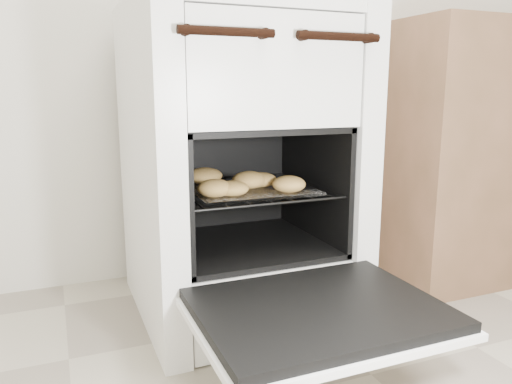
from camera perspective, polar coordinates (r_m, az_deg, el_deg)
stove at (r=1.48m, az=-2.12°, el=2.92°), size 0.59×0.66×0.91m
oven_door at (r=1.11m, az=7.15°, el=-13.52°), size 0.53×0.41×0.04m
oven_rack at (r=1.43m, az=-1.20°, el=0.30°), size 0.43×0.41×0.01m
foil_sheet at (r=1.41m, az=-0.91°, el=0.39°), size 0.34×0.30×0.01m
baked_rolls at (r=1.37m, az=-1.94°, el=1.18°), size 0.31×0.32×0.05m
counter at (r=2.09m, az=23.76°, el=4.55°), size 0.89×0.60×0.89m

